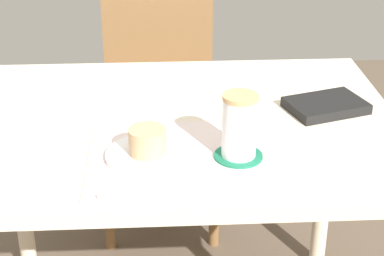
# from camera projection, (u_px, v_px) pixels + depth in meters

# --- Properties ---
(dining_table) EXTENTS (1.05, 0.76, 0.70)m
(dining_table) POSITION_uv_depth(u_px,v_px,m) (176.00, 150.00, 1.54)
(dining_table) COLOR beige
(dining_table) RESTS_ON ground_plane
(wooden_chair) EXTENTS (0.42, 0.42, 0.94)m
(wooden_chair) POSITION_uv_depth(u_px,v_px,m) (159.00, 79.00, 2.21)
(wooden_chair) COLOR brown
(wooden_chair) RESTS_ON ground_plane
(placemat) EXTENTS (0.44, 0.33, 0.00)m
(placemat) POSITION_uv_depth(u_px,v_px,m) (193.00, 157.00, 1.33)
(placemat) COLOR silver
(placemat) RESTS_ON dining_table
(pastry_plate) EXTENTS (0.18, 0.18, 0.01)m
(pastry_plate) POSITION_uv_depth(u_px,v_px,m) (148.00, 155.00, 1.33)
(pastry_plate) COLOR white
(pastry_plate) RESTS_ON placemat
(pastry) EXTENTS (0.08, 0.08, 0.05)m
(pastry) POSITION_uv_depth(u_px,v_px,m) (148.00, 141.00, 1.31)
(pastry) COLOR tan
(pastry) RESTS_ON pastry_plate
(coffee_coaster) EXTENTS (0.10, 0.10, 0.00)m
(coffee_coaster) POSITION_uv_depth(u_px,v_px,m) (238.00, 156.00, 1.33)
(coffee_coaster) COLOR #196B4C
(coffee_coaster) RESTS_ON placemat
(coffee_mug) EXTENTS (0.11, 0.07, 0.14)m
(coffee_mug) POSITION_uv_depth(u_px,v_px,m) (240.00, 126.00, 1.30)
(coffee_mug) COLOR white
(coffee_mug) RESTS_ON coffee_coaster
(teaspoon) EXTENTS (0.13, 0.02, 0.01)m
(teaspoon) POSITION_uv_depth(u_px,v_px,m) (132.00, 194.00, 1.19)
(teaspoon) COLOR silver
(teaspoon) RESTS_ON placemat
(small_book) EXTENTS (0.21, 0.17, 0.02)m
(small_book) POSITION_uv_depth(u_px,v_px,m) (326.00, 106.00, 1.54)
(small_book) COLOR black
(small_book) RESTS_ON dining_table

